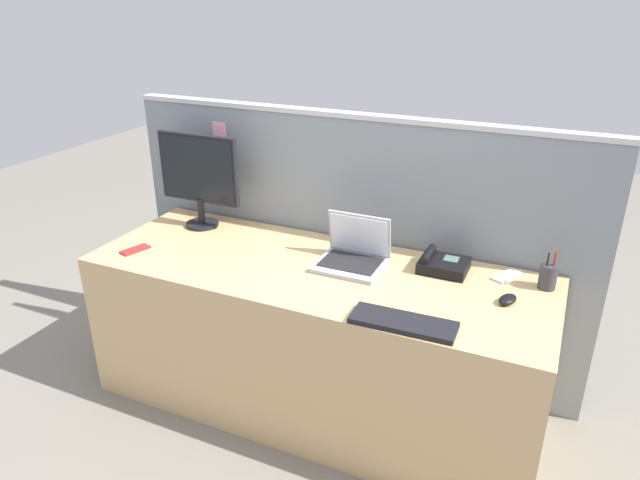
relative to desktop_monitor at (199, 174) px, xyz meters
The scene contains 11 objects.
ground_plane 1.31m from the desktop_monitor, 16.02° to the right, with size 10.00×10.00×0.00m, color slate.
desk 1.04m from the desktop_monitor, 16.02° to the right, with size 2.12×0.76×0.75m, color tan.
cubicle_divider 0.87m from the desktop_monitor, 14.48° to the left, with size 2.44×0.07×1.39m.
desktop_monitor is the anchor object (origin of this frame).
laptop 0.94m from the desktop_monitor, ahead, with size 0.30×0.27×0.22m.
desk_phone 1.32m from the desktop_monitor, ahead, with size 0.21×0.18×0.09m.
keyboard_main 1.41m from the desktop_monitor, 22.26° to the right, with size 0.40×0.14×0.02m, color black.
computer_mouse_right_hand 1.64m from the desktop_monitor, ahead, with size 0.06×0.10×0.03m, color black.
pen_cup 1.76m from the desktop_monitor, ahead, with size 0.07×0.07×0.18m.
cell_phone_silver_slab 1.60m from the desktop_monitor, ahead, with size 0.06×0.16×0.01m, color #B7BAC1.
cell_phone_red_case 0.51m from the desktop_monitor, 104.96° to the right, with size 0.06×0.14×0.01m, color #B22323.
Camera 1 is at (1.00, -2.15, 1.94)m, focal length 32.56 mm.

